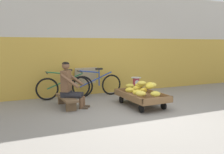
# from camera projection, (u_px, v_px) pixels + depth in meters

# --- Properties ---
(ground_plane) EXTENTS (80.00, 80.00, 0.00)m
(ground_plane) POSITION_uv_depth(u_px,v_px,m) (149.00, 117.00, 5.18)
(ground_plane) COLOR gray
(back_wall) EXTENTS (16.00, 0.30, 3.22)m
(back_wall) POSITION_uv_depth(u_px,v_px,m) (100.00, 43.00, 7.63)
(back_wall) COLOR gold
(back_wall) RESTS_ON ground
(banana_cart) EXTENTS (0.88, 1.46, 0.36)m
(banana_cart) POSITION_uv_depth(u_px,v_px,m) (141.00, 97.00, 6.06)
(banana_cart) COLOR brown
(banana_cart) RESTS_ON ground
(banana_pile) EXTENTS (0.85, 1.41, 0.26)m
(banana_pile) POSITION_uv_depth(u_px,v_px,m) (142.00, 88.00, 6.01)
(banana_pile) COLOR gold
(banana_pile) RESTS_ON banana_cart
(low_bench) EXTENTS (0.35, 1.11, 0.27)m
(low_bench) POSITION_uv_depth(u_px,v_px,m) (67.00, 99.00, 5.96)
(low_bench) COLOR brown
(low_bench) RESTS_ON ground
(vendor_seated) EXTENTS (0.74, 0.65, 1.14)m
(vendor_seated) POSITION_uv_depth(u_px,v_px,m) (70.00, 85.00, 5.89)
(vendor_seated) COLOR brown
(vendor_seated) RESTS_ON ground
(plastic_crate) EXTENTS (0.36, 0.28, 0.30)m
(plastic_crate) POSITION_uv_depth(u_px,v_px,m) (136.00, 92.00, 7.14)
(plastic_crate) COLOR #19847F
(plastic_crate) RESTS_ON ground
(weighing_scale) EXTENTS (0.30, 0.30, 0.29)m
(weighing_scale) POSITION_uv_depth(u_px,v_px,m) (136.00, 82.00, 7.10)
(weighing_scale) COLOR #28282D
(weighing_scale) RESTS_ON plastic_crate
(bicycle_near_left) EXTENTS (1.66, 0.48, 0.86)m
(bicycle_near_left) POSITION_uv_depth(u_px,v_px,m) (65.00, 87.00, 6.86)
(bicycle_near_left) COLOR black
(bicycle_near_left) RESTS_ON ground
(bicycle_far_left) EXTENTS (1.66, 0.48, 0.86)m
(bicycle_far_left) POSITION_uv_depth(u_px,v_px,m) (96.00, 85.00, 7.20)
(bicycle_far_left) COLOR black
(bicycle_far_left) RESTS_ON ground
(sign_board) EXTENTS (0.70, 0.29, 0.87)m
(sign_board) POSITION_uv_depth(u_px,v_px,m) (85.00, 81.00, 7.42)
(sign_board) COLOR #C6B289
(sign_board) RESTS_ON ground
(shopping_bag) EXTENTS (0.18, 0.12, 0.24)m
(shopping_bag) POSITION_uv_depth(u_px,v_px,m) (151.00, 95.00, 6.82)
(shopping_bag) COLOR silver
(shopping_bag) RESTS_ON ground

